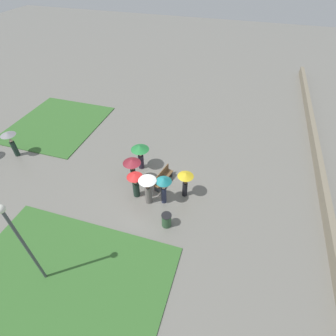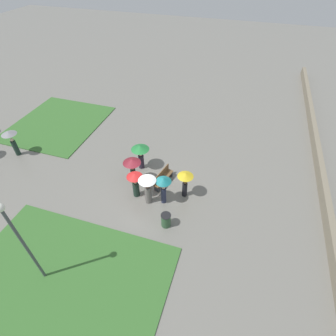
{
  "view_description": "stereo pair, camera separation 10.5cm",
  "coord_description": "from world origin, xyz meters",
  "px_view_note": "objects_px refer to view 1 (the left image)",
  "views": [
    {
      "loc": [
        -10.07,
        -4.67,
        11.88
      ],
      "look_at": [
        1.37,
        -1.14,
        1.12
      ],
      "focal_mm": 28.0,
      "sensor_mm": 36.0,
      "label": 1
    },
    {
      "loc": [
        -10.04,
        -4.77,
        11.88
      ],
      "look_at": [
        1.37,
        -1.14,
        1.12
      ],
      "focal_mm": 28.0,
      "sensor_mm": 36.0,
      "label": 2
    }
  ],
  "objects_px": {
    "lamp_post": "(20,238)",
    "crowd_person_green": "(140,152)",
    "crowd_person_red": "(135,182)",
    "crowd_person_yellow": "(185,180)",
    "crowd_person_maroon": "(132,165)",
    "trash_bin": "(166,220)",
    "crowd_person_white": "(148,185)",
    "lone_walker_mid_plaza": "(10,140)",
    "park_bench": "(163,177)",
    "crowd_person_teal": "(164,185)"
  },
  "relations": [
    {
      "from": "lamp_post",
      "to": "lone_walker_mid_plaza",
      "type": "distance_m",
      "value": 10.5
    },
    {
      "from": "crowd_person_yellow",
      "to": "crowd_person_white",
      "type": "relative_size",
      "value": 0.88
    },
    {
      "from": "crowd_person_teal",
      "to": "crowd_person_maroon",
      "type": "height_order",
      "value": "crowd_person_teal"
    },
    {
      "from": "crowd_person_yellow",
      "to": "crowd_person_maroon",
      "type": "xyz_separation_m",
      "value": [
        0.1,
        3.35,
        0.15
      ]
    },
    {
      "from": "crowd_person_teal",
      "to": "park_bench",
      "type": "bearing_deg",
      "value": -128.75
    },
    {
      "from": "crowd_person_red",
      "to": "lamp_post",
      "type": "bearing_deg",
      "value": -144.19
    },
    {
      "from": "crowd_person_teal",
      "to": "crowd_person_red",
      "type": "bearing_deg",
      "value": -59.75
    },
    {
      "from": "trash_bin",
      "to": "lone_walker_mid_plaza",
      "type": "bearing_deg",
      "value": 77.72
    },
    {
      "from": "trash_bin",
      "to": "crowd_person_teal",
      "type": "height_order",
      "value": "crowd_person_teal"
    },
    {
      "from": "crowd_person_white",
      "to": "lone_walker_mid_plaza",
      "type": "relative_size",
      "value": 1.04
    },
    {
      "from": "crowd_person_maroon",
      "to": "lone_walker_mid_plaza",
      "type": "distance_m",
      "value": 9.06
    },
    {
      "from": "trash_bin",
      "to": "crowd_person_red",
      "type": "relative_size",
      "value": 0.48
    },
    {
      "from": "lamp_post",
      "to": "crowd_person_yellow",
      "type": "height_order",
      "value": "lamp_post"
    },
    {
      "from": "trash_bin",
      "to": "crowd_person_red",
      "type": "xyz_separation_m",
      "value": [
        1.56,
        2.38,
        0.72
      ]
    },
    {
      "from": "lamp_post",
      "to": "crowd_person_red",
      "type": "distance_m",
      "value": 6.67
    },
    {
      "from": "lamp_post",
      "to": "crowd_person_teal",
      "type": "height_order",
      "value": "lamp_post"
    },
    {
      "from": "crowd_person_red",
      "to": "crowd_person_green",
      "type": "distance_m",
      "value": 2.55
    },
    {
      "from": "crowd_person_yellow",
      "to": "lone_walker_mid_plaza",
      "type": "bearing_deg",
      "value": 35.93
    },
    {
      "from": "crowd_person_green",
      "to": "lone_walker_mid_plaza",
      "type": "xyz_separation_m",
      "value": [
        -1.39,
        8.98,
        -0.02
      ]
    },
    {
      "from": "park_bench",
      "to": "crowd_person_yellow",
      "type": "xyz_separation_m",
      "value": [
        -0.6,
        -1.59,
        0.82
      ]
    },
    {
      "from": "trash_bin",
      "to": "crowd_person_yellow",
      "type": "distance_m",
      "value": 2.61
    },
    {
      "from": "park_bench",
      "to": "crowd_person_red",
      "type": "relative_size",
      "value": 1.05
    },
    {
      "from": "crowd_person_maroon",
      "to": "crowd_person_white",
      "type": "xyz_separation_m",
      "value": [
        -1.24,
        -1.47,
        -0.06
      ]
    },
    {
      "from": "lamp_post",
      "to": "lone_walker_mid_plaza",
      "type": "bearing_deg",
      "value": 46.96
    },
    {
      "from": "lamp_post",
      "to": "crowd_person_teal",
      "type": "xyz_separation_m",
      "value": [
        5.98,
        -3.83,
        -1.84
      ]
    },
    {
      "from": "trash_bin",
      "to": "crowd_person_yellow",
      "type": "bearing_deg",
      "value": -9.01
    },
    {
      "from": "crowd_person_maroon",
      "to": "lone_walker_mid_plaza",
      "type": "xyz_separation_m",
      "value": [
        0.08,
        9.05,
        -0.09
      ]
    },
    {
      "from": "crowd_person_teal",
      "to": "crowd_person_white",
      "type": "xyz_separation_m",
      "value": [
        -0.25,
        0.86,
        -0.0
      ]
    },
    {
      "from": "crowd_person_yellow",
      "to": "crowd_person_maroon",
      "type": "relative_size",
      "value": 0.94
    },
    {
      "from": "crowd_person_red",
      "to": "crowd_person_maroon",
      "type": "bearing_deg",
      "value": 86.07
    },
    {
      "from": "crowd_person_green",
      "to": "crowd_person_yellow",
      "type": "bearing_deg",
      "value": -54.67
    },
    {
      "from": "park_bench",
      "to": "crowd_person_red",
      "type": "height_order",
      "value": "crowd_person_red"
    },
    {
      "from": "park_bench",
      "to": "crowd_person_teal",
      "type": "bearing_deg",
      "value": -146.82
    },
    {
      "from": "lamp_post",
      "to": "crowd_person_green",
      "type": "distance_m",
      "value": 8.76
    },
    {
      "from": "park_bench",
      "to": "crowd_person_maroon",
      "type": "distance_m",
      "value": 2.07
    },
    {
      "from": "trash_bin",
      "to": "crowd_person_teal",
      "type": "xyz_separation_m",
      "value": [
        1.55,
        0.64,
        0.95
      ]
    },
    {
      "from": "lamp_post",
      "to": "lone_walker_mid_plaza",
      "type": "height_order",
      "value": "lamp_post"
    },
    {
      "from": "lamp_post",
      "to": "trash_bin",
      "type": "relative_size",
      "value": 6.01
    },
    {
      "from": "trash_bin",
      "to": "lone_walker_mid_plaza",
      "type": "distance_m",
      "value": 12.33
    },
    {
      "from": "park_bench",
      "to": "crowd_person_yellow",
      "type": "distance_m",
      "value": 1.88
    },
    {
      "from": "park_bench",
      "to": "crowd_person_yellow",
      "type": "relative_size",
      "value": 1.03
    },
    {
      "from": "crowd_person_red",
      "to": "crowd_person_yellow",
      "type": "bearing_deg",
      "value": -17.3
    },
    {
      "from": "crowd_person_green",
      "to": "crowd_person_maroon",
      "type": "distance_m",
      "value": 1.48
    },
    {
      "from": "park_bench",
      "to": "trash_bin",
      "type": "bearing_deg",
      "value": -145.88
    },
    {
      "from": "crowd_person_red",
      "to": "crowd_person_white",
      "type": "relative_size",
      "value": 0.87
    },
    {
      "from": "crowd_person_teal",
      "to": "crowd_person_red",
      "type": "distance_m",
      "value": 1.75
    },
    {
      "from": "lamp_post",
      "to": "crowd_person_green",
      "type": "bearing_deg",
      "value": -9.65
    },
    {
      "from": "crowd_person_maroon",
      "to": "crowd_person_red",
      "type": "bearing_deg",
      "value": 122.35
    },
    {
      "from": "crowd_person_yellow",
      "to": "lone_walker_mid_plaza",
      "type": "height_order",
      "value": "lone_walker_mid_plaza"
    },
    {
      "from": "lamp_post",
      "to": "crowd_person_white",
      "type": "bearing_deg",
      "value": -27.43
    }
  ]
}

